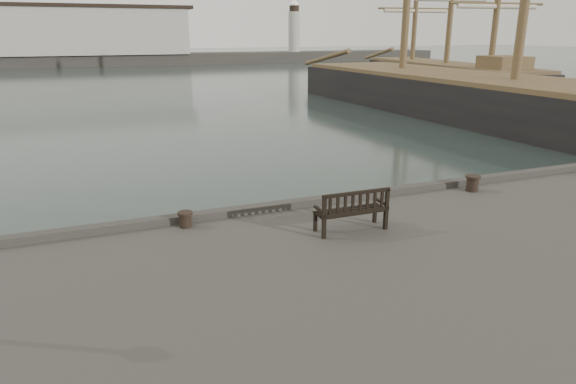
{
  "coord_description": "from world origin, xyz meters",
  "views": [
    {
      "loc": [
        -5.39,
        -11.53,
        5.8
      ],
      "look_at": [
        -0.91,
        -0.5,
        2.1
      ],
      "focal_mm": 32.0,
      "sensor_mm": 36.0,
      "label": 1
    }
  ],
  "objects_px": {
    "bollard_left": "(185,219)",
    "bollard_right": "(472,183)",
    "tall_ship_far": "(445,81)",
    "bench": "(351,218)",
    "tall_ship_main": "(511,111)"
  },
  "relations": [
    {
      "from": "tall_ship_far",
      "to": "bench",
      "type": "bearing_deg",
      "value": -122.94
    },
    {
      "from": "tall_ship_far",
      "to": "bollard_left",
      "type": "bearing_deg",
      "value": -127.07
    },
    {
      "from": "tall_ship_main",
      "to": "tall_ship_far",
      "type": "relative_size",
      "value": 1.53
    },
    {
      "from": "bollard_right",
      "to": "bench",
      "type": "bearing_deg",
      "value": -163.33
    },
    {
      "from": "bollard_left",
      "to": "tall_ship_main",
      "type": "relative_size",
      "value": 0.01
    },
    {
      "from": "bench",
      "to": "tall_ship_main",
      "type": "distance_m",
      "value": 26.9
    },
    {
      "from": "tall_ship_main",
      "to": "tall_ship_far",
      "type": "bearing_deg",
      "value": 60.21
    },
    {
      "from": "tall_ship_main",
      "to": "tall_ship_far",
      "type": "xyz_separation_m",
      "value": [
        10.93,
        20.62,
        -0.02
      ]
    },
    {
      "from": "bollard_left",
      "to": "tall_ship_main",
      "type": "bearing_deg",
      "value": 31.36
    },
    {
      "from": "bollard_left",
      "to": "bollard_right",
      "type": "height_order",
      "value": "bollard_right"
    },
    {
      "from": "bench",
      "to": "bollard_left",
      "type": "height_order",
      "value": "bench"
    },
    {
      "from": "bollard_left",
      "to": "bollard_right",
      "type": "distance_m",
      "value": 8.0
    },
    {
      "from": "bollard_left",
      "to": "bollard_right",
      "type": "relative_size",
      "value": 0.82
    },
    {
      "from": "bench",
      "to": "bollard_left",
      "type": "xyz_separation_m",
      "value": [
        -3.39,
        1.61,
        -0.12
      ]
    },
    {
      "from": "bench",
      "to": "bollard_right",
      "type": "relative_size",
      "value": 3.73
    }
  ]
}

